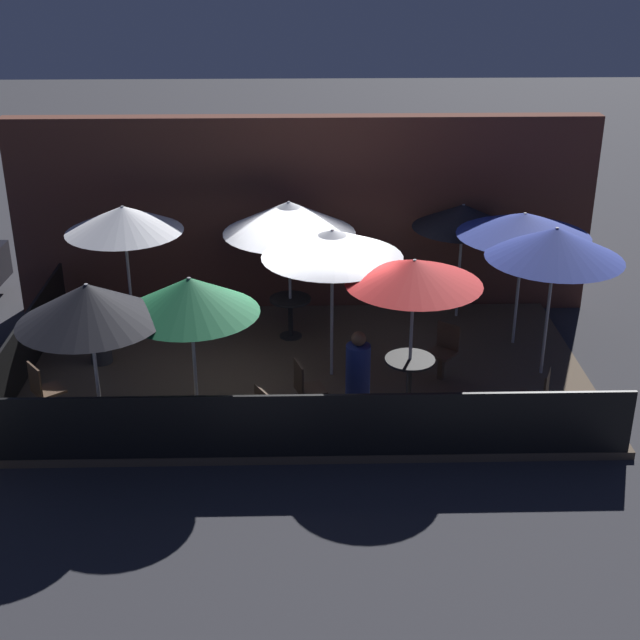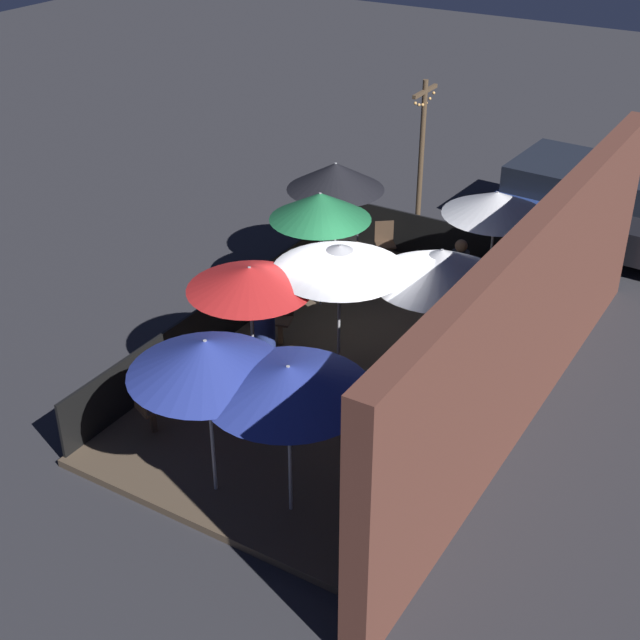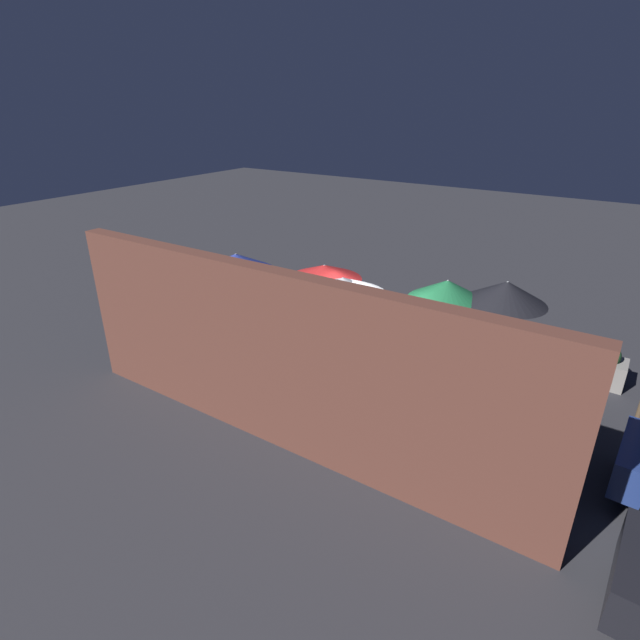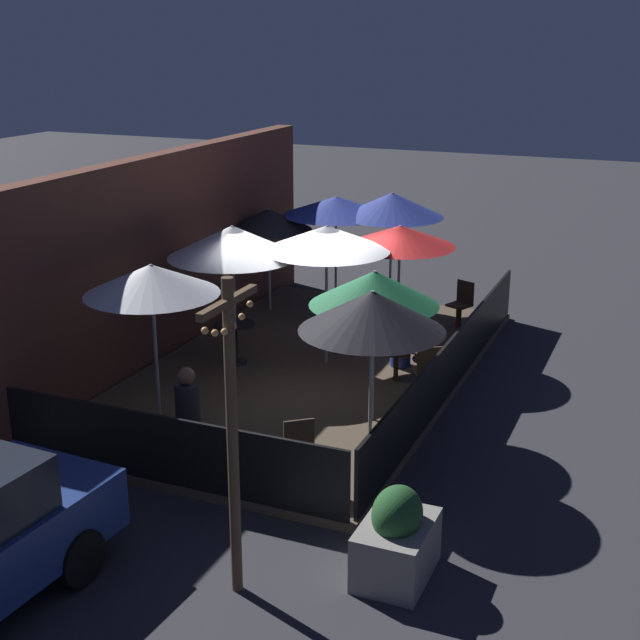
% 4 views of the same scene
% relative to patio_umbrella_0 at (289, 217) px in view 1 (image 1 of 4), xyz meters
% --- Properties ---
extents(ground_plane, '(60.00, 60.00, 0.00)m').
position_rel_patio_umbrella_0_xyz_m(ground_plane, '(0.25, -1.27, -2.32)').
color(ground_plane, '#2D2D33').
extents(patio_deck, '(9.11, 5.26, 0.12)m').
position_rel_patio_umbrella_0_xyz_m(patio_deck, '(0.25, -1.27, -2.26)').
color(patio_deck, brown).
rests_on(patio_deck, ground_plane).
extents(building_wall, '(10.71, 0.36, 3.69)m').
position_rel_patio_umbrella_0_xyz_m(building_wall, '(0.25, 1.59, -0.48)').
color(building_wall, brown).
rests_on(building_wall, ground_plane).
extents(fence_front, '(8.91, 0.05, 0.95)m').
position_rel_patio_umbrella_0_xyz_m(fence_front, '(0.25, -3.85, -1.73)').
color(fence_front, black).
rests_on(fence_front, patio_deck).
extents(fence_side_left, '(0.05, 5.06, 0.95)m').
position_rel_patio_umbrella_0_xyz_m(fence_side_left, '(-4.26, -1.27, -1.73)').
color(fence_side_left, black).
rests_on(fence_side_left, patio_deck).
extents(patio_umbrella_0, '(2.24, 2.24, 2.48)m').
position_rel_patio_umbrella_0_xyz_m(patio_umbrella_0, '(0.00, 0.00, 0.00)').
color(patio_umbrella_0, '#B2B2B7').
rests_on(patio_umbrella_0, patio_deck).
extents(patio_umbrella_1, '(2.00, 2.00, 2.32)m').
position_rel_patio_umbrella_0_xyz_m(patio_umbrella_1, '(1.81, -2.40, -0.07)').
color(patio_umbrella_1, '#B2B2B7').
rests_on(patio_umbrella_1, patio_deck).
extents(patio_umbrella_2, '(1.95, 1.95, 2.47)m').
position_rel_patio_umbrella_0_xyz_m(patio_umbrella_2, '(-2.72, -0.16, 0.04)').
color(patio_umbrella_2, '#B2B2B7').
rests_on(patio_umbrella_2, patio_deck).
extents(patio_umbrella_3, '(2.13, 2.13, 2.48)m').
position_rel_patio_umbrella_0_xyz_m(patio_umbrella_3, '(4.09, -1.49, 0.03)').
color(patio_umbrella_3, '#B2B2B7').
rests_on(patio_umbrella_3, patio_deck).
extents(patio_umbrella_4, '(2.19, 2.19, 2.47)m').
position_rel_patio_umbrella_0_xyz_m(patio_umbrella_4, '(0.67, -1.45, 0.04)').
color(patio_umbrella_4, '#B2B2B7').
rests_on(patio_umbrella_4, patio_deck).
extents(patio_umbrella_5, '(2.22, 2.22, 2.36)m').
position_rel_patio_umbrella_0_xyz_m(patio_umbrella_5, '(3.88, -0.34, -0.04)').
color(patio_umbrella_5, '#B2B2B7').
rests_on(patio_umbrella_5, patio_deck).
extents(patio_umbrella_6, '(1.80, 1.80, 2.15)m').
position_rel_patio_umbrella_0_xyz_m(patio_umbrella_6, '(3.08, 0.83, -0.27)').
color(patio_umbrella_6, '#B2B2B7').
rests_on(patio_umbrella_6, patio_deck).
extents(patio_umbrella_7, '(1.91, 1.91, 2.33)m').
position_rel_patio_umbrella_0_xyz_m(patio_umbrella_7, '(-1.33, -3.03, -0.14)').
color(patio_umbrella_7, '#B2B2B7').
rests_on(patio_umbrella_7, patio_deck).
extents(patio_umbrella_8, '(1.95, 1.95, 2.42)m').
position_rel_patio_umbrella_0_xyz_m(patio_umbrella_8, '(-2.62, -3.46, -0.06)').
color(patio_umbrella_8, '#B2B2B7').
rests_on(patio_umbrella_8, patio_deck).
extents(dining_table_0, '(0.72, 0.72, 0.73)m').
position_rel_patio_umbrella_0_xyz_m(dining_table_0, '(0.00, 0.00, -1.63)').
color(dining_table_0, black).
rests_on(dining_table_0, patio_deck).
extents(dining_table_1, '(0.75, 0.75, 0.74)m').
position_rel_patio_umbrella_0_xyz_m(dining_table_1, '(1.81, -2.40, -1.62)').
color(dining_table_1, black).
rests_on(dining_table_1, patio_deck).
extents(patio_chair_0, '(0.56, 0.56, 0.93)m').
position_rel_patio_umbrella_0_xyz_m(patio_chair_0, '(-3.56, -2.80, -1.69)').
color(patio_chair_0, '#4C3828').
rests_on(patio_chair_0, patio_deck).
extents(patio_chair_1, '(0.50, 0.50, 0.96)m').
position_rel_patio_umbrella_0_xyz_m(patio_chair_1, '(0.25, -2.89, -1.67)').
color(patio_chair_1, '#4C3828').
rests_on(patio_chair_1, patio_deck).
extents(patio_chair_2, '(0.53, 0.53, 0.91)m').
position_rel_patio_umbrella_0_xyz_m(patio_chair_2, '(3.56, -3.15, -1.71)').
color(patio_chair_2, '#4C3828').
rests_on(patio_chair_2, patio_deck).
extents(patio_chair_3, '(0.55, 0.55, 0.93)m').
position_rel_patio_umbrella_0_xyz_m(patio_chair_3, '(-0.26, -3.58, -1.70)').
color(patio_chair_3, '#4C3828').
rests_on(patio_chair_3, patio_deck).
extents(patio_chair_4, '(0.56, 0.56, 0.91)m').
position_rel_patio_umbrella_0_xyz_m(patio_chair_4, '(2.46, -1.60, -1.71)').
color(patio_chair_4, '#4C3828').
rests_on(patio_chair_4, patio_deck).
extents(patron_0, '(0.45, 0.45, 1.17)m').
position_rel_patio_umbrella_0_xyz_m(patron_0, '(-3.15, -0.92, -1.67)').
color(patron_0, '#333338').
rests_on(patron_0, patio_deck).
extents(patron_1, '(0.45, 0.45, 1.35)m').
position_rel_patio_umbrella_0_xyz_m(patron_1, '(1.01, -2.72, -1.60)').
color(patron_1, navy).
rests_on(patron_1, patio_deck).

